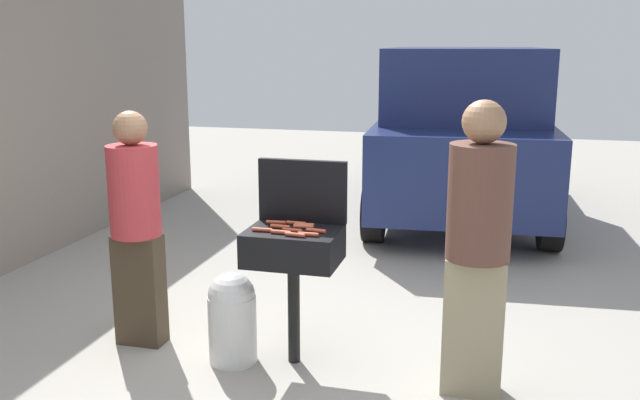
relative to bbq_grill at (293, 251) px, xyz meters
name	(u,v)px	position (x,y,z in m)	size (l,w,h in m)	color
ground_plane	(277,359)	(-0.12, 0.00, -0.77)	(24.00, 24.00, 0.00)	#9E998E
bbq_grill	(293,251)	(0.00, 0.00, 0.00)	(0.60, 0.44, 0.91)	black
grill_lid_open	(302,191)	(0.00, 0.22, 0.35)	(0.60, 0.05, 0.42)	black
hot_dog_0	(303,227)	(0.05, 0.05, 0.16)	(0.03, 0.03, 0.13)	#C6593D
hot_dog_1	(281,232)	(-0.05, -0.11, 0.16)	(0.03, 0.03, 0.13)	#B74C33
hot_dog_2	(280,226)	(-0.09, 0.02, 0.16)	(0.03, 0.03, 0.13)	#B74C33
hot_dog_3	(292,230)	(0.01, -0.05, 0.16)	(0.03, 0.03, 0.13)	#AD4228
hot_dog_4	(295,235)	(0.06, -0.15, 0.16)	(0.03, 0.03, 0.13)	#B74C33
hot_dog_5	(276,222)	(-0.15, 0.11, 0.16)	(0.03, 0.03, 0.13)	#AD4228
hot_dog_6	(308,234)	(0.13, -0.12, 0.16)	(0.03, 0.03, 0.13)	#B74C33
hot_dog_7	(304,225)	(0.05, 0.10, 0.16)	(0.03, 0.03, 0.13)	#C6593D
hot_dog_8	(296,223)	(-0.02, 0.13, 0.16)	(0.03, 0.03, 0.13)	#AD4228
hot_dog_9	(316,231)	(0.16, -0.02, 0.16)	(0.03, 0.03, 0.13)	#B74C33
hot_dog_10	(262,230)	(-0.18, -0.09, 0.16)	(0.03, 0.03, 0.13)	#B74C33
propane_tank	(232,316)	(-0.39, -0.10, -0.45)	(0.32, 0.32, 0.62)	silver
person_left	(136,221)	(-1.13, 0.01, 0.13)	(0.35, 0.35, 1.64)	#3F3323
person_right	(478,240)	(1.16, -0.12, 0.20)	(0.37, 0.37, 1.78)	gray
parked_minivan	(462,131)	(0.78, 4.52, 0.26)	(2.28, 4.52, 2.02)	navy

